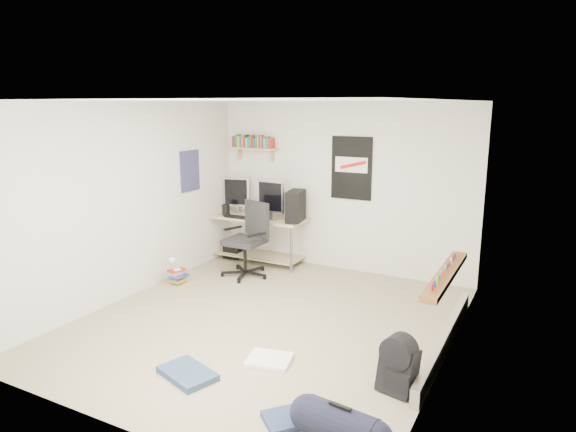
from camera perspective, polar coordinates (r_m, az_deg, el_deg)
The scene contains 26 objects.
floor at distance 6.07m, azimuth -2.41°, elevation -11.70°, with size 4.00×4.50×0.01m, color gray.
ceiling at distance 5.54m, azimuth -2.65°, elevation 12.74°, with size 4.00×4.50×0.01m, color white.
back_wall at distance 7.67m, azimuth 6.01°, elevation 3.17°, with size 4.00×0.01×2.50m, color silver.
left_wall at distance 6.89m, azimuth -17.10°, elevation 1.63°, with size 0.01×4.50×2.50m, color silver.
right_wall at distance 4.99m, azimuth 17.78°, elevation -2.35°, with size 0.01×4.50×2.50m, color silver.
desk at distance 8.20m, azimuth -3.37°, elevation -2.50°, with size 1.64×0.72×0.75m, color tan.
monitor_left at distance 8.27m, azimuth -5.66°, elevation 1.93°, with size 0.42×0.10×0.46m, color #939398.
monitor_right at distance 7.75m, azimuth -1.91°, elevation 1.38°, with size 0.44×0.11×0.49m, color gray.
pc_tower at distance 7.65m, azimuth 0.85°, elevation 1.14°, with size 0.21×0.44×0.46m, color black.
keyboard at distance 7.96m, azimuth -5.61°, elevation -0.10°, with size 0.42×0.15×0.02m, color black.
speaker_left at distance 8.13m, azimuth -6.91°, elevation 0.71°, with size 0.09×0.09×0.18m, color black.
speaker_right at distance 7.71m, azimuth -2.82°, elevation 0.12°, with size 0.09×0.09×0.17m, color black.
office_chair at distance 7.46m, azimuth -4.83°, elevation -3.04°, with size 0.71×0.71×1.09m, color black.
wall_shelf at distance 8.15m, azimuth -3.80°, elevation 7.51°, with size 0.80×0.22×0.24m, color tan.
poster_back_wall at distance 7.55m, azimuth 7.05°, elevation 5.30°, with size 0.62×0.03×0.92m, color black.
poster_left_wall at distance 7.72m, azimuth -10.84°, elevation 4.95°, with size 0.02×0.42×0.60m, color navy.
window at distance 5.25m, azimuth 17.93°, elevation 0.57°, with size 0.10×1.50×1.26m, color brown.
baseboard_heater at distance 5.67m, azimuth 17.04°, elevation -13.00°, with size 0.08×2.50×0.18m, color #B7B2A8.
backpack at distance 4.76m, azimuth 12.13°, elevation -16.38°, with size 0.31×0.25×0.42m, color black.
duffel_bag at distance 4.11m, azimuth 5.77°, elevation -22.20°, with size 0.29×0.29×0.57m, color black.
tshirt at distance 5.21m, azimuth -2.09°, elevation -15.66°, with size 0.42×0.36×0.04m, color white.
jeans_a at distance 5.04m, azimuth -11.10°, elevation -16.79°, with size 0.55×0.35×0.06m, color navy.
jeans_b at distance 4.38m, azimuth 0.25°, elevation -21.57°, with size 0.41×0.30×0.05m, color navy.
book_stack at distance 7.34m, azimuth -12.19°, elevation -6.31°, with size 0.40×0.33×0.27m, color brown.
desk_lamp at distance 7.25m, azimuth -12.25°, elevation -4.66°, with size 0.11×0.18×0.18m, color white.
subwoofer at distance 8.46m, azimuth -6.01°, elevation -3.67°, with size 0.27×0.27×0.30m, color black.
Camera 1 is at (2.80, -4.78, 2.47)m, focal length 32.00 mm.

